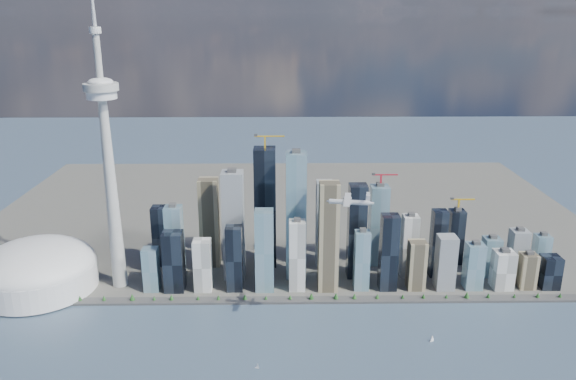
{
  "coord_description": "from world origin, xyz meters",
  "views": [
    {
      "loc": [
        -12.37,
        -601.74,
        470.38
      ],
      "look_at": [
        -0.03,
        260.0,
        195.82
      ],
      "focal_mm": 35.0,
      "sensor_mm": 36.0,
      "label": 1
    }
  ],
  "objects_px": {
    "airplane": "(350,202)",
    "sailboat_east": "(432,339)",
    "sailboat_west": "(257,367)",
    "needle_tower": "(108,159)",
    "dome_stadium": "(37,269)"
  },
  "relations": [
    {
      "from": "airplane",
      "to": "sailboat_east",
      "type": "relative_size",
      "value": 6.27
    },
    {
      "from": "sailboat_west",
      "to": "airplane",
      "type": "bearing_deg",
      "value": 50.44
    },
    {
      "from": "needle_tower",
      "to": "airplane",
      "type": "bearing_deg",
      "value": -24.61
    },
    {
      "from": "sailboat_west",
      "to": "needle_tower",
      "type": "bearing_deg",
      "value": 157.21
    },
    {
      "from": "needle_tower",
      "to": "sailboat_east",
      "type": "bearing_deg",
      "value": -19.75
    },
    {
      "from": "airplane",
      "to": "sailboat_west",
      "type": "distance_m",
      "value": 261.56
    },
    {
      "from": "needle_tower",
      "to": "sailboat_west",
      "type": "xyz_separation_m",
      "value": [
        254.89,
        -247.58,
        -232.99
      ]
    },
    {
      "from": "dome_stadium",
      "to": "sailboat_west",
      "type": "xyz_separation_m",
      "value": [
        394.89,
        -237.58,
        -36.59
      ]
    },
    {
      "from": "dome_stadium",
      "to": "sailboat_east",
      "type": "xyz_separation_m",
      "value": [
        653.63,
        -174.39,
        -36.01
      ]
    },
    {
      "from": "needle_tower",
      "to": "sailboat_east",
      "type": "relative_size",
      "value": 51.53
    },
    {
      "from": "sailboat_west",
      "to": "sailboat_east",
      "type": "xyz_separation_m",
      "value": [
        258.74,
        63.19,
        0.58
      ]
    },
    {
      "from": "sailboat_west",
      "to": "dome_stadium",
      "type": "bearing_deg",
      "value": 170.35
    },
    {
      "from": "airplane",
      "to": "sailboat_west",
      "type": "relative_size",
      "value": 7.55
    },
    {
      "from": "dome_stadium",
      "to": "airplane",
      "type": "xyz_separation_m",
      "value": [
        523.97,
        -165.84,
        179.29
      ]
    },
    {
      "from": "needle_tower",
      "to": "sailboat_west",
      "type": "relative_size",
      "value": 61.99
    }
  ]
}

